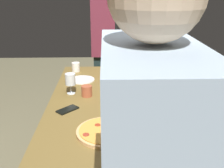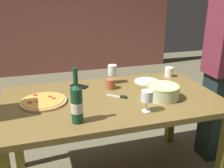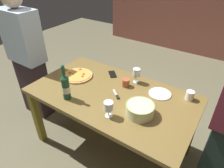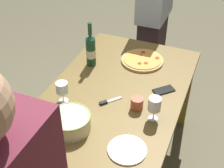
{
  "view_description": "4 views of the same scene",
  "coord_description": "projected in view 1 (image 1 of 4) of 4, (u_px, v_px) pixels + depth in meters",
  "views": [
    {
      "loc": [
        -1.8,
        0.05,
        1.53
      ],
      "look_at": [
        0.0,
        0.0,
        0.86
      ],
      "focal_mm": 42.83,
      "sensor_mm": 36.0,
      "label": 1
    },
    {
      "loc": [
        -0.5,
        -1.68,
        1.51
      ],
      "look_at": [
        0.0,
        0.0,
        0.86
      ],
      "focal_mm": 40.98,
      "sensor_mm": 36.0,
      "label": 2
    },
    {
      "loc": [
        0.86,
        -1.28,
        1.88
      ],
      "look_at": [
        0.0,
        0.0,
        0.86
      ],
      "focal_mm": 31.55,
      "sensor_mm": 36.0,
      "label": 3
    },
    {
      "loc": [
        1.47,
        0.6,
        2.06
      ],
      "look_at": [
        0.0,
        0.0,
        0.86
      ],
      "focal_mm": 49.67,
      "sensor_mm": 36.0,
      "label": 4
    }
  ],
  "objects": [
    {
      "name": "wine_glass_near_pizza",
      "position": [
        70.0,
        80.0,
        2.0
      ],
      "size": [
        0.08,
        0.08,
        0.16
      ],
      "color": "white",
      "rests_on": "dining_table"
    },
    {
      "name": "person_guest_left",
      "position": [
        103.0,
        50.0,
        2.93
      ],
      "size": [
        0.41,
        0.24,
        1.68
      ],
      "rotation": [
        0.0,
        0.0,
        -3.08
      ],
      "color": "#1C2B29",
      "rests_on": "ground"
    },
    {
      "name": "serving_bowl",
      "position": [
        124.0,
        75.0,
        2.28
      ],
      "size": [
        0.24,
        0.24,
        0.1
      ],
      "color": "beige",
      "rests_on": "dining_table"
    },
    {
      "name": "wine_bottle",
      "position": [
        162.0,
        98.0,
        1.63
      ],
      "size": [
        0.07,
        0.07,
        0.34
      ],
      "color": "#17462A",
      "rests_on": "dining_table"
    },
    {
      "name": "pizza",
      "position": [
        105.0,
        131.0,
        1.49
      ],
      "size": [
        0.33,
        0.33,
        0.03
      ],
      "color": "#E2AE6F",
      "rests_on": "dining_table"
    },
    {
      "name": "cell_phone",
      "position": [
        68.0,
        110.0,
        1.76
      ],
      "size": [
        0.15,
        0.15,
        0.01
      ],
      "primitive_type": "cube",
      "rotation": [
        0.0,
        0.0,
        3.93
      ],
      "color": "black",
      "rests_on": "dining_table"
    },
    {
      "name": "wine_glass_by_bottle",
      "position": [
        147.0,
        78.0,
        2.07
      ],
      "size": [
        0.08,
        0.08,
        0.15
      ],
      "color": "white",
      "rests_on": "dining_table"
    },
    {
      "name": "cup_ceramic",
      "position": [
        87.0,
        91.0,
        1.98
      ],
      "size": [
        0.08,
        0.08,
        0.08
      ],
      "primitive_type": "cylinder",
      "color": "#B05637",
      "rests_on": "dining_table"
    },
    {
      "name": "pizza_knife",
      "position": [
        113.0,
        94.0,
        2.01
      ],
      "size": [
        0.14,
        0.12,
        0.02
      ],
      "color": "silver",
      "rests_on": "dining_table"
    },
    {
      "name": "side_plate",
      "position": [
        82.0,
        80.0,
        2.31
      ],
      "size": [
        0.21,
        0.21,
        0.01
      ],
      "primitive_type": "cylinder",
      "color": "white",
      "rests_on": "dining_table"
    },
    {
      "name": "dining_table",
      "position": [
        112.0,
        109.0,
        1.99
      ],
      "size": [
        1.6,
        0.9,
        0.75
      ],
      "color": "brown",
      "rests_on": "ground"
    },
    {
      "name": "cup_amber",
      "position": [
        76.0,
        67.0,
        2.54
      ],
      "size": [
        0.08,
        0.08,
        0.09
      ],
      "primitive_type": "cylinder",
      "color": "white",
      "rests_on": "dining_table"
    }
  ]
}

